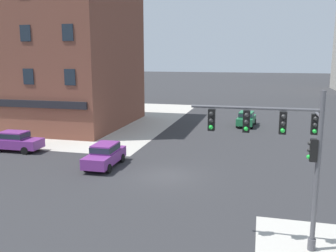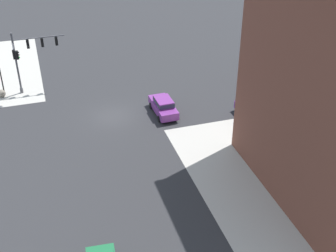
{
  "view_description": "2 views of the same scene",
  "coord_description": "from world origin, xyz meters",
  "px_view_note": "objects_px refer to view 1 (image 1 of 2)",
  "views": [
    {
      "loc": [
        5.9,
        -22.79,
        7.93
      ],
      "look_at": [
        0.05,
        0.42,
        3.34
      ],
      "focal_mm": 39.26,
      "sensor_mm": 36.0,
      "label": 1
    },
    {
      "loc": [
        6.34,
        38.35,
        22.47
      ],
      "look_at": [
        -3.44,
        7.03,
        2.35
      ],
      "focal_mm": 49.03,
      "sensor_mm": 36.0,
      "label": 2
    }
  ],
  "objects_px": {
    "car_main_northbound_far": "(15,140)",
    "car_main_southbound_near": "(246,118)",
    "traffic_signal_main": "(289,147)",
    "car_main_southbound_far": "(105,154)"
  },
  "relations": [
    {
      "from": "car_main_northbound_far",
      "to": "car_main_southbound_near",
      "type": "distance_m",
      "value": 24.6
    },
    {
      "from": "traffic_signal_main",
      "to": "car_main_southbound_far",
      "type": "height_order",
      "value": "traffic_signal_main"
    },
    {
      "from": "car_main_southbound_far",
      "to": "traffic_signal_main",
      "type": "bearing_deg",
      "value": -35.81
    },
    {
      "from": "traffic_signal_main",
      "to": "car_main_northbound_far",
      "type": "distance_m",
      "value": 23.96
    },
    {
      "from": "car_main_southbound_far",
      "to": "car_main_northbound_far",
      "type": "bearing_deg",
      "value": 166.23
    },
    {
      "from": "traffic_signal_main",
      "to": "car_main_southbound_far",
      "type": "distance_m",
      "value": 15.13
    },
    {
      "from": "car_main_northbound_far",
      "to": "car_main_southbound_near",
      "type": "relative_size",
      "value": 0.98
    },
    {
      "from": "traffic_signal_main",
      "to": "car_main_southbound_near",
      "type": "xyz_separation_m",
      "value": [
        -2.64,
        27.14,
        -3.38
      ]
    },
    {
      "from": "car_main_northbound_far",
      "to": "car_main_southbound_near",
      "type": "xyz_separation_m",
      "value": [
        18.45,
        16.28,
        0.0
      ]
    },
    {
      "from": "car_main_southbound_near",
      "to": "car_main_southbound_far",
      "type": "height_order",
      "value": "same"
    }
  ]
}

